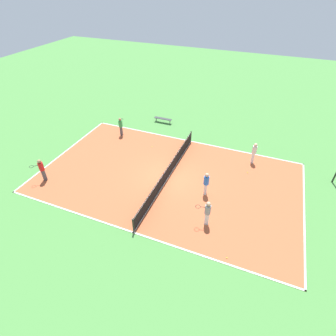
% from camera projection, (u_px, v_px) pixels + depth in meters
% --- Properties ---
extents(ground_plane, '(80.00, 80.00, 0.00)m').
position_uv_depth(ground_plane, '(168.00, 177.00, 19.84)').
color(ground_plane, '#47843D').
extents(court_surface, '(11.32, 19.20, 0.02)m').
position_uv_depth(court_surface, '(168.00, 177.00, 19.83)').
color(court_surface, '#B75633').
rests_on(court_surface, ground_plane).
extents(tennis_net, '(11.12, 0.10, 1.06)m').
position_uv_depth(tennis_net, '(168.00, 172.00, 19.50)').
color(tennis_net, black).
rests_on(tennis_net, court_surface).
extents(bench, '(0.36, 1.82, 0.45)m').
position_uv_depth(bench, '(163.00, 119.00, 26.68)').
color(bench, '#333338').
rests_on(bench, ground_plane).
extents(player_far_green, '(0.99, 0.60, 1.78)m').
position_uv_depth(player_far_green, '(121.00, 125.00, 24.21)').
color(player_far_green, '#4C4C51').
rests_on(player_far_green, court_surface).
extents(player_baseline_gray, '(0.54, 0.98, 1.83)m').
position_uv_depth(player_baseline_gray, '(207.00, 212.00, 15.59)').
color(player_baseline_gray, white).
rests_on(player_baseline_gray, court_surface).
extents(player_far_white, '(0.42, 0.42, 1.81)m').
position_uv_depth(player_far_white, '(254.00, 152.00, 20.71)').
color(player_far_white, white).
rests_on(player_far_white, court_surface).
extents(player_near_blue, '(0.42, 0.42, 1.82)m').
position_uv_depth(player_near_blue, '(206.00, 182.00, 17.73)').
color(player_near_blue, white).
rests_on(player_near_blue, court_surface).
extents(player_coach_red, '(0.90, 0.89, 1.82)m').
position_uv_depth(player_coach_red, '(42.00, 168.00, 18.95)').
color(player_coach_red, '#4C4C51').
rests_on(player_coach_red, court_surface).
extents(tennis_ball_left_sideline, '(0.07, 0.07, 0.07)m').
position_uv_depth(tennis_ball_left_sideline, '(152.00, 147.00, 23.15)').
color(tennis_ball_left_sideline, '#CCE033').
rests_on(tennis_ball_left_sideline, court_surface).
extents(tennis_ball_near_net, '(0.07, 0.07, 0.07)m').
position_uv_depth(tennis_ball_near_net, '(248.00, 172.00, 20.22)').
color(tennis_ball_near_net, '#CCE033').
rests_on(tennis_ball_near_net, court_surface).
extents(tennis_ball_midcourt, '(0.07, 0.07, 0.07)m').
position_uv_depth(tennis_ball_midcourt, '(227.00, 258.00, 14.27)').
color(tennis_ball_midcourt, '#CCE033').
rests_on(tennis_ball_midcourt, court_surface).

